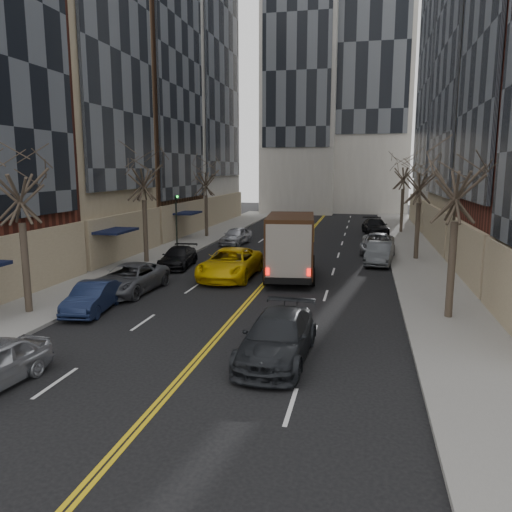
# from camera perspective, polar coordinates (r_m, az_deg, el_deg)

# --- Properties ---
(ground) EXTENTS (160.00, 160.00, 0.00)m
(ground) POSITION_cam_1_polar(r_m,az_deg,el_deg) (13.09, -13.59, -18.76)
(ground) COLOR black
(ground) RESTS_ON ground
(sidewalk_left) EXTENTS (4.00, 66.00, 0.15)m
(sidewalk_left) POSITION_cam_1_polar(r_m,az_deg,el_deg) (40.36, -8.53, 1.09)
(sidewalk_left) COLOR slate
(sidewalk_left) RESTS_ON ground
(sidewalk_right) EXTENTS (4.00, 66.00, 0.15)m
(sidewalk_right) POSITION_cam_1_polar(r_m,az_deg,el_deg) (37.96, 17.80, 0.16)
(sidewalk_right) COLOR slate
(sidewalk_right) RESTS_ON ground
(streetwall_left) EXTENTS (14.00, 49.50, 36.00)m
(streetwall_left) POSITION_cam_1_polar(r_m,az_deg,el_deg) (47.37, -16.14, 20.95)
(streetwall_left) COLOR #562319
(streetwall_left) RESTS_ON ground
(tree_lf_near) EXTENTS (3.20, 3.20, 8.41)m
(tree_lf_near) POSITION_cam_1_polar(r_m,az_deg,el_deg) (23.02, -25.59, 9.03)
(tree_lf_near) COLOR #382D23
(tree_lf_near) RESTS_ON sidewalk_left
(tree_lf_mid) EXTENTS (3.20, 3.20, 8.91)m
(tree_lf_mid) POSITION_cam_1_polar(r_m,az_deg,el_deg) (33.36, -12.81, 10.36)
(tree_lf_mid) COLOR #382D23
(tree_lf_mid) RESTS_ON sidewalk_left
(tree_lf_far) EXTENTS (3.20, 3.20, 8.12)m
(tree_lf_far) POSITION_cam_1_polar(r_m,az_deg,el_deg) (45.48, -5.79, 9.66)
(tree_lf_far) COLOR #382D23
(tree_lf_far) RESTS_ON sidewalk_left
(tree_rt_near) EXTENTS (3.20, 3.20, 8.71)m
(tree_rt_near) POSITION_cam_1_polar(r_m,az_deg,el_deg) (21.57, 22.16, 9.84)
(tree_rt_near) COLOR #382D23
(tree_rt_near) RESTS_ON sidewalk_right
(tree_rt_mid) EXTENTS (3.20, 3.20, 8.32)m
(tree_rt_mid) POSITION_cam_1_polar(r_m,az_deg,el_deg) (35.45, 18.30, 9.37)
(tree_rt_mid) COLOR #382D23
(tree_rt_mid) RESTS_ON sidewalk_right
(tree_rt_far) EXTENTS (3.20, 3.20, 9.11)m
(tree_rt_far) POSITION_cam_1_polar(r_m,az_deg,el_deg) (50.40, 16.59, 10.14)
(tree_rt_far) COLOR #382D23
(tree_rt_far) RESTS_ON sidewalk_right
(traffic_signal) EXTENTS (0.29, 0.26, 4.70)m
(traffic_signal) POSITION_cam_1_polar(r_m,az_deg,el_deg) (34.81, -9.08, 4.22)
(traffic_signal) COLOR black
(traffic_signal) RESTS_ON sidewalk_left
(ups_truck) EXTENTS (3.30, 6.95, 3.68)m
(ups_truck) POSITION_cam_1_polar(r_m,az_deg,el_deg) (28.44, 3.98, 1.09)
(ups_truck) COLOR black
(ups_truck) RESTS_ON ground
(observer_sedan) EXTENTS (2.31, 5.28, 1.51)m
(observer_sedan) POSITION_cam_1_polar(r_m,az_deg,el_deg) (16.64, 2.48, -9.27)
(observer_sedan) COLOR black
(observer_sedan) RESTS_ON ground
(taxi) EXTENTS (2.88, 6.07, 1.68)m
(taxi) POSITION_cam_1_polar(r_m,az_deg,el_deg) (28.70, -2.96, -0.88)
(taxi) COLOR #DFB509
(taxi) RESTS_ON ground
(pedestrian) EXTENTS (0.43, 0.60, 1.54)m
(pedestrian) POSITION_cam_1_polar(r_m,az_deg,el_deg) (27.80, 3.27, -1.38)
(pedestrian) COLOR black
(pedestrian) RESTS_ON ground
(parked_lf_b) EXTENTS (1.90, 4.12, 1.31)m
(parked_lf_b) POSITION_cam_1_polar(r_m,az_deg,el_deg) (23.08, -18.17, -4.53)
(parked_lf_b) COLOR #101833
(parked_lf_b) RESTS_ON ground
(parked_lf_c) EXTENTS (2.62, 5.30, 1.44)m
(parked_lf_c) POSITION_cam_1_polar(r_m,az_deg,el_deg) (26.11, -14.25, -2.53)
(parked_lf_c) COLOR #4A4B51
(parked_lf_c) RESTS_ON ground
(parked_lf_d) EXTENTS (2.21, 4.57, 1.28)m
(parked_lf_d) POSITION_cam_1_polar(r_m,az_deg,el_deg) (32.23, -8.89, -0.14)
(parked_lf_d) COLOR black
(parked_lf_d) RESTS_ON ground
(parked_lf_e) EXTENTS (2.23, 4.37, 1.43)m
(parked_lf_e) POSITION_cam_1_polar(r_m,az_deg,el_deg) (41.42, -2.29, 2.31)
(parked_lf_e) COLOR #B7B9BF
(parked_lf_e) RESTS_ON ground
(parked_rt_a) EXTENTS (2.07, 4.60, 1.46)m
(parked_rt_a) POSITION_cam_1_polar(r_m,az_deg,el_deg) (33.76, 13.92, 0.30)
(parked_rt_a) COLOR #474B4E
(parked_rt_a) RESTS_ON ground
(parked_rt_b) EXTENTS (2.65, 5.35, 1.46)m
(parked_rt_b) POSITION_cam_1_polar(r_m,az_deg,el_deg) (38.23, 13.74, 1.41)
(parked_rt_b) COLOR #ACAFB4
(parked_rt_b) RESTS_ON ground
(parked_rt_c) EXTENTS (2.76, 5.41, 1.50)m
(parked_rt_c) POSITION_cam_1_polar(r_m,az_deg,el_deg) (49.18, 13.45, 3.30)
(parked_rt_c) COLOR black
(parked_rt_c) RESTS_ON ground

